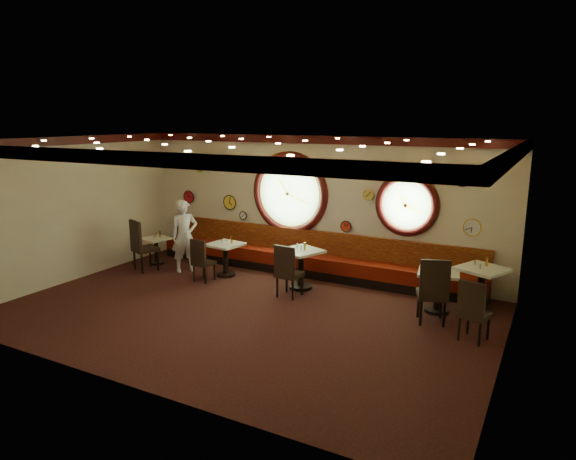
{
  "coord_description": "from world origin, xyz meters",
  "views": [
    {
      "loc": [
        5.03,
        -7.62,
        3.6
      ],
      "look_at": [
        0.52,
        0.8,
        1.5
      ],
      "focal_mm": 32.0,
      "sensor_mm": 36.0,
      "label": 1
    }
  ],
  "objects_px": {
    "table_e": "(481,284)",
    "condiment_b_salt": "(222,241)",
    "waiter": "(185,236)",
    "chair_a": "(141,242)",
    "chair_b": "(201,258)",
    "chair_d": "(433,287)",
    "condiment_a_pepper": "(154,237)",
    "condiment_b_pepper": "(225,242)",
    "condiment_e_salt": "(475,263)",
    "condiment_c_salt": "(297,246)",
    "condiment_b_bottle": "(232,240)",
    "condiment_e_pepper": "(480,266)",
    "chair_c": "(287,268)",
    "condiment_a_bottle": "(160,234)",
    "table_c": "(301,264)",
    "condiment_c_bottle": "(305,246)",
    "chair_e": "(473,307)",
    "condiment_d_bottle": "(449,267)",
    "condiment_c_pepper": "(301,247)",
    "condiment_a_salt": "(156,235)",
    "condiment_d_pepper": "(440,268)",
    "condiment_e_bottle": "(487,262)",
    "condiment_d_salt": "(438,267)",
    "table_a": "(156,247)",
    "table_d": "(438,286)"
  },
  "relations": [
    {
      "from": "condiment_d_pepper",
      "to": "chair_d",
      "type": "bearing_deg",
      "value": -87.4
    },
    {
      "from": "table_a",
      "to": "table_d",
      "type": "relative_size",
      "value": 0.82
    },
    {
      "from": "condiment_c_bottle",
      "to": "condiment_e_salt",
      "type": "bearing_deg",
      "value": 7.83
    },
    {
      "from": "chair_e",
      "to": "condiment_d_bottle",
      "type": "bearing_deg",
      "value": 132.62
    },
    {
      "from": "condiment_d_salt",
      "to": "condiment_d_pepper",
      "type": "height_order",
      "value": "condiment_d_pepper"
    },
    {
      "from": "chair_b",
      "to": "condiment_e_salt",
      "type": "xyz_separation_m",
      "value": [
        5.59,
        1.14,
        0.35
      ]
    },
    {
      "from": "table_e",
      "to": "condiment_b_salt",
      "type": "xyz_separation_m",
      "value": [
        -5.62,
        -0.41,
        0.27
      ]
    },
    {
      "from": "condiment_e_salt",
      "to": "condiment_e_pepper",
      "type": "relative_size",
      "value": 1.12
    },
    {
      "from": "condiment_b_pepper",
      "to": "condiment_e_salt",
      "type": "distance_m",
      "value": 5.35
    },
    {
      "from": "chair_c",
      "to": "condiment_a_salt",
      "type": "xyz_separation_m",
      "value": [
        -4.14,
        0.74,
        0.08
      ]
    },
    {
      "from": "condiment_b_salt",
      "to": "waiter",
      "type": "xyz_separation_m",
      "value": [
        -0.98,
        -0.14,
        0.04
      ]
    },
    {
      "from": "table_e",
      "to": "chair_d",
      "type": "distance_m",
      "value": 1.25
    },
    {
      "from": "condiment_b_pepper",
      "to": "condiment_d_salt",
      "type": "bearing_deg",
      "value": 1.81
    },
    {
      "from": "table_c",
      "to": "chair_c",
      "type": "distance_m",
      "value": 0.66
    },
    {
      "from": "table_c",
      "to": "chair_a",
      "type": "height_order",
      "value": "chair_a"
    },
    {
      "from": "condiment_d_bottle",
      "to": "condiment_e_salt",
      "type": "distance_m",
      "value": 0.57
    },
    {
      "from": "chair_a",
      "to": "condiment_a_salt",
      "type": "relative_size",
      "value": 7.14
    },
    {
      "from": "condiment_a_pepper",
      "to": "condiment_c_pepper",
      "type": "relative_size",
      "value": 0.86
    },
    {
      "from": "chair_c",
      "to": "condiment_a_bottle",
      "type": "relative_size",
      "value": 4.22
    },
    {
      "from": "condiment_c_pepper",
      "to": "condiment_e_bottle",
      "type": "xyz_separation_m",
      "value": [
        3.64,
        0.53,
        0.03
      ]
    },
    {
      "from": "table_c",
      "to": "condiment_b_bottle",
      "type": "bearing_deg",
      "value": 178.42
    },
    {
      "from": "chair_a",
      "to": "chair_b",
      "type": "distance_m",
      "value": 1.78
    },
    {
      "from": "chair_a",
      "to": "condiment_b_pepper",
      "type": "bearing_deg",
      "value": 37.07
    },
    {
      "from": "condiment_b_bottle",
      "to": "condiment_e_pepper",
      "type": "relative_size",
      "value": 2.0
    },
    {
      "from": "condiment_c_salt",
      "to": "condiment_d_salt",
      "type": "xyz_separation_m",
      "value": [
        2.98,
        -0.02,
        -0.05
      ]
    },
    {
      "from": "waiter",
      "to": "condiment_e_pepper",
      "type": "bearing_deg",
      "value": -47.18
    },
    {
      "from": "chair_c",
      "to": "condiment_b_bottle",
      "type": "relative_size",
      "value": 3.86
    },
    {
      "from": "table_c",
      "to": "condiment_e_salt",
      "type": "distance_m",
      "value": 3.49
    },
    {
      "from": "condiment_a_salt",
      "to": "waiter",
      "type": "xyz_separation_m",
      "value": [
        1.13,
        -0.25,
        0.14
      ]
    },
    {
      "from": "condiment_a_pepper",
      "to": "waiter",
      "type": "height_order",
      "value": "waiter"
    },
    {
      "from": "chair_c",
      "to": "condiment_d_pepper",
      "type": "bearing_deg",
      "value": 15.32
    },
    {
      "from": "chair_d",
      "to": "condiment_b_bottle",
      "type": "xyz_separation_m",
      "value": [
        -4.74,
        0.71,
        0.16
      ]
    },
    {
      "from": "chair_a",
      "to": "condiment_c_pepper",
      "type": "distance_m",
      "value": 3.98
    },
    {
      "from": "condiment_c_pepper",
      "to": "condiment_e_pepper",
      "type": "bearing_deg",
      "value": 4.5
    },
    {
      "from": "table_e",
      "to": "condiment_c_salt",
      "type": "height_order",
      "value": "condiment_c_salt"
    },
    {
      "from": "chair_d",
      "to": "condiment_a_pepper",
      "type": "bearing_deg",
      "value": 154.71
    },
    {
      "from": "condiment_b_salt",
      "to": "condiment_c_pepper",
      "type": "xyz_separation_m",
      "value": [
        2.02,
        0.03,
        0.09
      ]
    },
    {
      "from": "condiment_a_bottle",
      "to": "waiter",
      "type": "distance_m",
      "value": 1.06
    },
    {
      "from": "condiment_c_salt",
      "to": "condiment_a_pepper",
      "type": "distance_m",
      "value": 3.93
    },
    {
      "from": "condiment_c_pepper",
      "to": "condiment_c_bottle",
      "type": "height_order",
      "value": "condiment_c_bottle"
    },
    {
      "from": "condiment_c_bottle",
      "to": "chair_e",
      "type": "bearing_deg",
      "value": -17.22
    },
    {
      "from": "condiment_b_salt",
      "to": "condiment_b_pepper",
      "type": "height_order",
      "value": "condiment_b_pepper"
    },
    {
      "from": "chair_e",
      "to": "condiment_d_bottle",
      "type": "relative_size",
      "value": 4.1
    },
    {
      "from": "table_e",
      "to": "condiment_b_bottle",
      "type": "height_order",
      "value": "condiment_b_bottle"
    },
    {
      "from": "chair_c",
      "to": "chair_d",
      "type": "relative_size",
      "value": 0.91
    },
    {
      "from": "chair_e",
      "to": "condiment_b_pepper",
      "type": "relative_size",
      "value": 6.08
    },
    {
      "from": "condiment_b_bottle",
      "to": "chair_d",
      "type": "bearing_deg",
      "value": -8.5
    },
    {
      "from": "chair_d",
      "to": "condiment_a_pepper",
      "type": "height_order",
      "value": "chair_d"
    },
    {
      "from": "condiment_d_bottle",
      "to": "table_c",
      "type": "bearing_deg",
      "value": -178.56
    },
    {
      "from": "condiment_e_pepper",
      "to": "condiment_e_bottle",
      "type": "bearing_deg",
      "value": 72.75
    }
  ]
}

